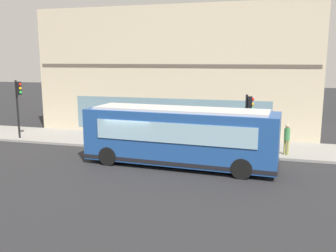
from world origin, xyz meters
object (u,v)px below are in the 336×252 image
at_px(pedestrian_near_hydrant, 141,130).
at_px(pedestrian_walking_along_curb, 287,137).
at_px(city_bus_nearside, 179,137).
at_px(fire_hydrant, 222,146).
at_px(pedestrian_by_light_pole, 123,123).
at_px(traffic_light_near_corner, 249,113).
at_px(traffic_light_down_block, 18,98).

bearing_deg(pedestrian_near_hydrant, pedestrian_walking_along_curb, -91.48).
height_order(city_bus_nearside, pedestrian_walking_along_curb, city_bus_nearside).
distance_m(fire_hydrant, pedestrian_walking_along_curb, 3.70).
xyz_separation_m(city_bus_nearside, pedestrian_by_light_pole, (5.49, 5.41, -0.45)).
xyz_separation_m(city_bus_nearside, pedestrian_walking_along_curb, (3.26, -5.52, -0.37)).
height_order(traffic_light_near_corner, pedestrian_by_light_pole, traffic_light_near_corner).
distance_m(traffic_light_down_block, pedestrian_by_light_pole, 7.34).
relative_size(traffic_light_near_corner, pedestrian_by_light_pole, 2.05).
relative_size(fire_hydrant, pedestrian_near_hydrant, 0.44).
xyz_separation_m(traffic_light_near_corner, fire_hydrant, (-0.15, 1.44, -2.02)).
relative_size(traffic_light_down_block, pedestrian_walking_along_curb, 2.25).
relative_size(city_bus_nearside, pedestrian_by_light_pole, 6.11).
distance_m(pedestrian_by_light_pole, pedestrian_near_hydrant, 2.84).
height_order(traffic_light_near_corner, fire_hydrant, traffic_light_near_corner).
relative_size(fire_hydrant, pedestrian_walking_along_curb, 0.42).
bearing_deg(city_bus_nearside, traffic_light_near_corner, -46.78).
height_order(fire_hydrant, pedestrian_near_hydrant, pedestrian_near_hydrant).
xyz_separation_m(fire_hydrant, pedestrian_by_light_pole, (2.50, 7.30, 0.59)).
xyz_separation_m(pedestrian_by_light_pole, pedestrian_near_hydrant, (-2.00, -2.01, 0.01)).
bearing_deg(pedestrian_by_light_pole, traffic_light_near_corner, -105.06).
height_order(pedestrian_by_light_pole, pedestrian_near_hydrant, pedestrian_near_hydrant).
distance_m(fire_hydrant, pedestrian_near_hydrant, 5.35).
bearing_deg(pedestrian_walking_along_curb, pedestrian_by_light_pole, 78.46).
relative_size(traffic_light_near_corner, pedestrian_near_hydrant, 2.03).
distance_m(traffic_light_down_block, pedestrian_walking_along_curb, 17.72).
bearing_deg(traffic_light_near_corner, fire_hydrant, 95.89).
bearing_deg(traffic_light_down_block, pedestrian_by_light_pole, -70.49).
height_order(fire_hydrant, pedestrian_by_light_pole, pedestrian_by_light_pole).
distance_m(pedestrian_by_light_pole, pedestrian_walking_along_curb, 11.15).
xyz_separation_m(traffic_light_down_block, pedestrian_by_light_pole, (2.37, -6.70, -1.83)).
xyz_separation_m(city_bus_nearside, traffic_light_near_corner, (3.13, -3.34, 0.98)).
distance_m(traffic_light_down_block, pedestrian_near_hydrant, 8.91).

